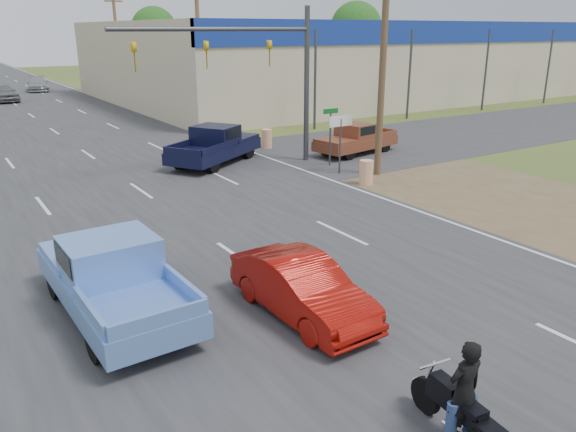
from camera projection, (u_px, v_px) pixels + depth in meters
ground at (470, 417)px, 9.12m from camera, size 200.00×200.00×0.00m
main_road at (31, 116)px, 40.96m from camera, size 15.00×180.00×0.02m
cross_road at (125, 180)px, 23.45m from camera, size 120.00×10.00×0.02m
dirt_verge at (454, 185)px, 22.76m from camera, size 8.00×18.00×0.01m
big_box_store at (369, 57)px, 56.37m from camera, size 50.00×28.10×6.60m
utility_pole_1 at (384, 47)px, 22.69m from camera, size 2.00×0.28×10.00m
utility_pole_2 at (199, 40)px, 37.02m from camera, size 2.00×0.28×10.00m
utility_pole_3 at (117, 37)px, 51.35m from camera, size 2.00×0.28×10.00m
tree_3 at (356, 28)px, 91.26m from camera, size 8.40×8.40×10.40m
tree_5 at (154, 30)px, 98.37m from camera, size 7.98×7.98×9.88m
barrel_0 at (366, 173)px, 22.64m from camera, size 0.56×0.56×1.00m
barrel_1 at (267, 139)px, 29.62m from camera, size 0.56×0.56×1.00m
lane_sign at (340, 130)px, 23.90m from camera, size 1.20×0.08×2.52m
street_name_sign at (330, 131)px, 25.49m from camera, size 0.80×0.08×2.61m
signal_mast at (256, 58)px, 24.14m from camera, size 9.12×0.40×7.00m
red_convertible at (302, 289)px, 12.15m from camera, size 1.50×4.02×1.31m
motorcycle at (463, 419)px, 8.40m from camera, size 0.63×2.00×1.01m
rider at (464, 396)px, 8.32m from camera, size 0.64×0.46×1.64m
blue_pickup at (112, 275)px, 12.24m from camera, size 2.20×5.40×1.78m
navy_pickup at (216, 144)px, 26.17m from camera, size 5.61×4.59×1.77m
brown_pickup at (355, 139)px, 28.15m from camera, size 4.85×2.56×1.53m
distant_car_grey at (3, 93)px, 48.49m from camera, size 2.35×4.68×1.53m
distant_car_silver at (38, 84)px, 57.02m from camera, size 2.62×5.02×1.39m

